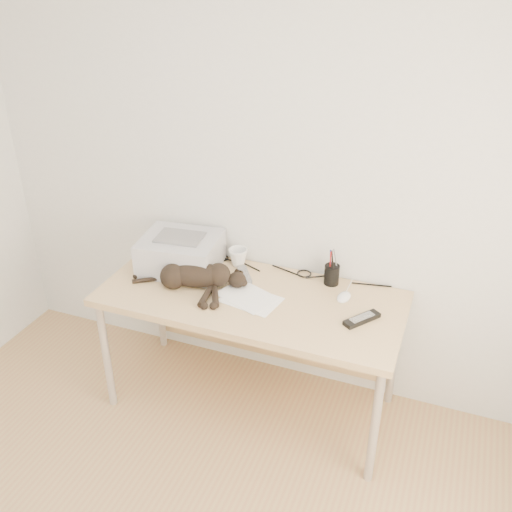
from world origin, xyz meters
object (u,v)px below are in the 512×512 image
at_px(mug, 238,257).
at_px(cat, 194,277).
at_px(desk, 256,308).
at_px(printer, 181,253).
at_px(mouse, 344,295).
at_px(pen_cup, 332,274).

bearing_deg(mug, cat, -112.68).
relative_size(desk, mug, 14.67).
height_order(printer, mouse, printer).
bearing_deg(desk, cat, -160.53).
bearing_deg(pen_cup, printer, -170.63).
xyz_separation_m(mug, mouse, (0.65, -0.13, -0.03)).
bearing_deg(cat, desk, 0.35).
relative_size(printer, cat, 0.74).
height_order(desk, cat, cat).
bearing_deg(mouse, printer, -172.14).
height_order(desk, pen_cup, pen_cup).
relative_size(cat, pen_cup, 3.01).
height_order(desk, printer, printer).
xyz_separation_m(printer, pen_cup, (0.84, 0.14, -0.04)).
distance_m(desk, mug, 0.33).
distance_m(printer, cat, 0.23).
bearing_deg(printer, desk, -5.61).
xyz_separation_m(desk, pen_cup, (0.37, 0.19, 0.19)).
relative_size(mug, pen_cup, 0.52).
xyz_separation_m(mug, pen_cup, (0.55, -0.01, 0.01)).
bearing_deg(desk, mouse, 8.21).
height_order(printer, mug, printer).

